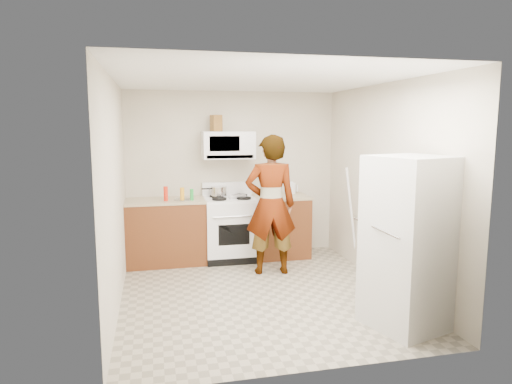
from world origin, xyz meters
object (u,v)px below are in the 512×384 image
object	(u,v)px
person	(271,205)
saucepan	(219,191)
gas_range	(230,227)
kettle	(292,188)
fridge	(409,243)
microwave	(228,145)

from	to	relation	value
person	saucepan	world-z (taller)	person
gas_range	kettle	bearing A→B (deg)	10.60
fridge	gas_range	bearing A→B (deg)	99.51
gas_range	person	bearing A→B (deg)	-60.44
person	fridge	size ratio (longest dim) A/B	1.10
microwave	fridge	distance (m)	3.20
gas_range	microwave	bearing A→B (deg)	90.00
kettle	saucepan	distance (m)	1.16
gas_range	saucepan	size ratio (longest dim) A/B	4.82
saucepan	microwave	bearing A→B (deg)	4.88
person	fridge	world-z (taller)	person
gas_range	person	size ratio (longest dim) A/B	0.60
saucepan	fridge	bearing A→B (deg)	-61.95
microwave	person	size ratio (longest dim) A/B	0.41
person	saucepan	xyz separation A→B (m)	(-0.57, 0.86, 0.08)
fridge	saucepan	size ratio (longest dim) A/B	7.25
microwave	saucepan	xyz separation A→B (m)	(-0.15, -0.01, -0.68)
gas_range	microwave	distance (m)	1.22
gas_range	fridge	size ratio (longest dim) A/B	0.66
gas_range	person	distance (m)	0.97
fridge	kettle	size ratio (longest dim) A/B	10.59
fridge	saucepan	distance (m)	3.15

